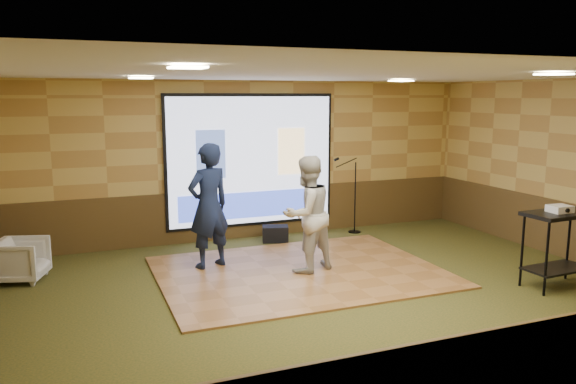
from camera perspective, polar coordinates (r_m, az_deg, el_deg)
name	(u,v)px	position (r m, az deg, el deg)	size (l,w,h in m)	color
ground	(330,294)	(7.92, 4.25, -10.32)	(9.00, 9.00, 0.00)	#263217
room_shell	(332,143)	(7.47, 4.46, 4.95)	(9.04, 7.04, 3.02)	tan
wainscot_back	(252,213)	(10.91, -3.71, -2.12)	(9.00, 0.04, 0.95)	#4F3A1A
wainscot_front	(520,379)	(5.10, 22.46, -17.11)	(9.00, 0.04, 0.95)	#4F3A1A
wainscot_right	(573,232)	(10.48, 26.97, -3.67)	(0.04, 7.00, 0.95)	#4F3A1A
projector_screen	(252,162)	(10.71, -3.70, 3.08)	(3.32, 0.06, 2.52)	black
downlight_nw	(141,78)	(8.55, -14.71, 11.15)	(0.32, 0.32, 0.02)	#FFEEBF
downlight_ne	(401,81)	(10.10, 11.40, 11.01)	(0.32, 0.32, 0.02)	#FFEEBF
downlight_sw	(188,67)	(5.30, -10.17, 12.36)	(0.32, 0.32, 0.02)	#FFEEBF
downlight_se	(554,74)	(7.54, 25.38, 10.77)	(0.32, 0.32, 0.02)	#FFEEBF
dance_floor	(300,272)	(8.81, 1.18, -8.09)	(4.28, 3.26, 0.03)	#996738
player_left	(209,206)	(8.86, -8.06, -1.40)	(0.72, 0.47, 1.97)	#131D3D
player_right	(307,214)	(8.60, 1.93, -2.26)	(0.87, 0.68, 1.79)	beige
av_table	(559,233)	(8.84, 25.86, -3.75)	(1.05, 0.55, 1.10)	black
projector	(560,209)	(8.73, 25.88, -1.54)	(0.29, 0.25, 0.10)	silver
mic_stand	(352,208)	(11.28, 6.56, -1.66)	(0.60, 0.25, 1.54)	black
banquet_chair	(21,260)	(9.25, -25.51, -6.26)	(0.68, 0.70, 0.63)	gray
duffel_bag	(275,234)	(10.60, -1.30, -4.27)	(0.48, 0.32, 0.30)	black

